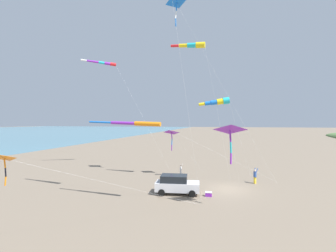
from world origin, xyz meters
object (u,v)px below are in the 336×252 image
Objects in this scene: kite_windsock_blue_topmost at (104,63)px; kite_windsock_yellow_midlevel at (134,123)px; cooler_box at (209,194)px; person_child_green_jacket at (181,169)px; kite_delta_green_low_center at (230,130)px; kite_windsock_purple_drifting at (193,45)px; kite_windsock_red_high_left at (218,102)px; person_adult_flyer at (255,175)px; kite_delta_teal_far_right at (176,3)px; kite_delta_orange_high_right at (172,132)px; parked_car at (177,184)px; kite_delta_long_streamer_left at (6,158)px.

kite_windsock_yellow_midlevel is at bearing -53.08° from kite_windsock_blue_topmost.
person_child_green_jacket is (-4.33, 8.68, 0.56)m from cooler_box.
kite_windsock_blue_topmost is 2.37× the size of kite_delta_green_low_center.
kite_windsock_purple_drifting reaches higher than kite_windsock_yellow_midlevel.
cooler_box is 7.12m from kite_delta_green_low_center.
cooler_box is 0.03× the size of kite_windsock_yellow_midlevel.
kite_windsock_red_high_left is at bearing 52.69° from kite_windsock_yellow_midlevel.
kite_windsock_blue_topmost is 20.84m from kite_windsock_yellow_midlevel.
person_adult_flyer is at bearing 71.38° from kite_delta_green_low_center.
cooler_box is at bearing 27.45° from kite_windsock_yellow_midlevel.
kite_delta_green_low_center is at bearing -61.50° from person_child_green_jacket.
kite_delta_green_low_center reaches higher than person_adult_flyer.
kite_delta_teal_far_right is at bearing 126.22° from cooler_box.
kite_delta_orange_high_right is at bearing 124.62° from cooler_box.
person_adult_flyer is 22.81m from kite_delta_teal_far_right.
parked_car is at bearing -38.89° from kite_windsock_blue_topmost.
kite_delta_teal_far_right is (12.99, -5.57, 5.30)m from kite_windsock_blue_topmost.
kite_delta_green_low_center is (19.30, -14.38, -10.03)m from kite_windsock_blue_topmost.
kite_windsock_yellow_midlevel is at bearing -99.16° from person_child_green_jacket.
kite_delta_teal_far_right reaches higher than person_adult_flyer.
kite_delta_long_streamer_left is at bearing -140.20° from kite_delta_green_low_center.
kite_windsock_blue_topmost is (-18.09, 5.70, 7.01)m from kite_windsock_red_high_left.
person_child_green_jacket is 14.26m from kite_delta_green_low_center.
kite_delta_green_low_center is (1.91, -2.81, 6.26)m from cooler_box.
person_adult_flyer is at bearing 2.12° from kite_windsock_red_high_left.
kite_windsock_yellow_midlevel is (-0.85, -11.09, 1.27)m from kite_delta_orange_high_right.
kite_windsock_blue_topmost is at bearing 143.31° from kite_delta_green_low_center.
kite_delta_green_low_center is (7.32, -10.65, 0.76)m from kite_delta_orange_high_right.
parked_car is at bearing 150.25° from kite_delta_green_low_center.
kite_delta_teal_far_right is at bearing 73.74° from kite_delta_long_streamer_left.
kite_delta_long_streamer_left is at bearing -117.79° from parked_car.
kite_delta_long_streamer_left is at bearing -104.47° from person_child_green_jacket.
kite_windsock_red_high_left is 13.32m from kite_delta_teal_far_right.
cooler_box is 9.72m from person_child_green_jacket.
kite_windsock_blue_topmost is (-13.06, 2.89, 15.73)m from person_child_green_jacket.
kite_windsock_blue_topmost is at bearing 156.62° from kite_windsock_purple_drifting.
parked_car is 7.18× the size of cooler_box.
cooler_box is at bearing -63.48° from person_child_green_jacket.
kite_delta_teal_far_right is (1.01, -1.83, 16.09)m from kite_delta_orange_high_right.
person_adult_flyer is 0.18× the size of kite_windsock_red_high_left.
kite_windsock_red_high_left is at bearing 60.32° from kite_delta_long_streamer_left.
kite_windsock_blue_topmost is (-11.98, 3.73, 10.79)m from kite_delta_orange_high_right.
kite_delta_long_streamer_left is at bearing -102.18° from kite_delta_orange_high_right.
kite_delta_long_streamer_left is (-6.67, -12.65, 4.23)m from parked_car.
person_adult_flyer is at bearing 50.99° from cooler_box.
kite_delta_teal_far_right is (-9.28, -0.02, 20.83)m from person_adult_flyer.
person_child_green_jacket is (-1.18, 8.60, -0.18)m from parked_car.
kite_delta_green_low_center is at bearing -108.62° from person_adult_flyer.
person_child_green_jacket is at bearing 88.56° from kite_delta_teal_far_right.
kite_delta_green_low_center is (8.16, 0.44, -0.51)m from kite_windsock_yellow_midlevel.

